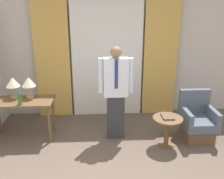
{
  "coord_description": "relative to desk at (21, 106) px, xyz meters",
  "views": [
    {
      "loc": [
        -0.21,
        -2.25,
        2.36
      ],
      "look_at": [
        0.03,
        1.76,
        0.99
      ],
      "focal_mm": 40.0,
      "sensor_mm": 36.0,
      "label": 1
    }
  ],
  "objects": [
    {
      "name": "armchair",
      "position": [
        3.2,
        -0.21,
        -0.3
      ],
      "size": [
        0.57,
        0.64,
        0.87
      ],
      "color": "brown",
      "rests_on": "ground_plane"
    },
    {
      "name": "curtain_drape_left",
      "position": [
        0.45,
        0.97,
        0.67
      ],
      "size": [
        0.73,
        0.06,
        2.58
      ],
      "color": "gold",
      "rests_on": "ground_plane"
    },
    {
      "name": "book",
      "position": [
        2.57,
        -0.44,
        -0.07
      ],
      "size": [
        0.19,
        0.25,
        0.03
      ],
      "color": "brown",
      "rests_on": "side_table"
    },
    {
      "name": "curtain_sheer_center",
      "position": [
        1.6,
        0.97,
        0.67
      ],
      "size": [
        1.49,
        0.06,
        2.58
      ],
      "color": "white",
      "rests_on": "ground_plane"
    },
    {
      "name": "side_table",
      "position": [
        2.57,
        -0.45,
        -0.26
      ],
      "size": [
        0.51,
        0.51,
        0.53
      ],
      "color": "brown",
      "rests_on": "ground_plane"
    },
    {
      "name": "bottle_near_edge",
      "position": [
        0.05,
        -0.2,
        0.22
      ],
      "size": [
        0.07,
        0.07,
        0.26
      ],
      "color": "#336638",
      "rests_on": "desk"
    },
    {
      "name": "table_lamp_left",
      "position": [
        -0.14,
        0.14,
        0.4
      ],
      "size": [
        0.25,
        0.25,
        0.39
      ],
      "color": "tan",
      "rests_on": "desk"
    },
    {
      "name": "wall_back",
      "position": [
        1.6,
        1.1,
        0.73
      ],
      "size": [
        10.0,
        0.06,
        2.7
      ],
      "color": "beige",
      "rests_on": "ground_plane"
    },
    {
      "name": "curtain_drape_right",
      "position": [
        2.75,
        0.97,
        0.67
      ],
      "size": [
        0.73,
        0.06,
        2.58
      ],
      "color": "gold",
      "rests_on": "ground_plane"
    },
    {
      "name": "desk",
      "position": [
        0.0,
        0.0,
        0.0
      ],
      "size": [
        1.16,
        0.56,
        0.73
      ],
      "color": "brown",
      "rests_on": "ground_plane"
    },
    {
      "name": "table_lamp_right",
      "position": [
        0.14,
        0.14,
        0.4
      ],
      "size": [
        0.25,
        0.25,
        0.39
      ],
      "color": "tan",
      "rests_on": "desk"
    },
    {
      "name": "person",
      "position": [
        1.71,
        -0.1,
        0.31
      ],
      "size": [
        0.62,
        0.21,
        1.7
      ],
      "color": "#2D2D33",
      "rests_on": "ground_plane"
    }
  ]
}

